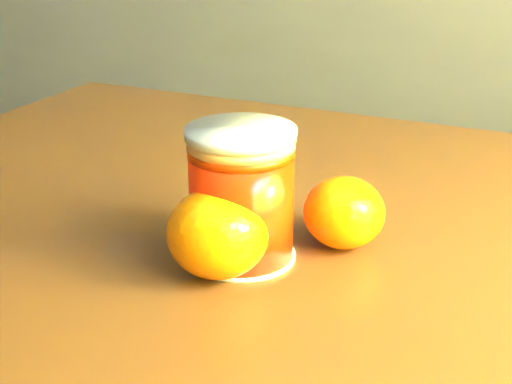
% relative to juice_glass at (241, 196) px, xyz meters
% --- Properties ---
extents(kitchen_counter, '(3.15, 0.60, 0.90)m').
position_rel_juice_glass_xyz_m(kitchen_counter, '(-0.87, 1.12, -0.38)').
color(kitchen_counter, '#505155').
rests_on(kitchen_counter, ground).
extents(juice_glass, '(0.07, 0.07, 0.09)m').
position_rel_juice_glass_xyz_m(juice_glass, '(0.00, 0.00, 0.00)').
color(juice_glass, red).
rests_on(juice_glass, table).
extents(orange_front, '(0.09, 0.09, 0.06)m').
position_rel_juice_glass_xyz_m(orange_front, '(-0.01, -0.03, -0.02)').
color(orange_front, orange).
rests_on(orange_front, table).
extents(orange_back, '(0.07, 0.07, 0.05)m').
position_rel_juice_glass_xyz_m(orange_back, '(0.06, 0.04, -0.02)').
color(orange_back, orange).
rests_on(orange_back, table).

